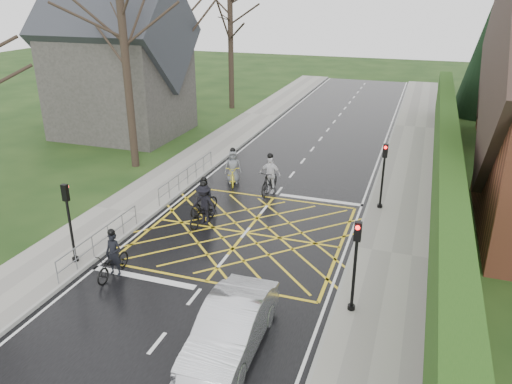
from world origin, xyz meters
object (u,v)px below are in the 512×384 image
Objects in this scene: cyclist_back at (204,200)px; car at (231,328)px; cyclist_lead at (233,171)px; cyclist_rear at (113,261)px; cyclist_mid at (204,208)px; cyclist_front at (270,178)px.

car is at bearing -43.16° from cyclist_back.
cyclist_lead is 0.46× the size of car.
cyclist_mid is at bearing 75.66° from cyclist_rear.
cyclist_mid is at bearing -106.33° from cyclist_lead.
cyclist_front is 0.99× the size of cyclist_lead.
cyclist_mid is 4.65m from cyclist_front.
cyclist_rear is 0.89× the size of cyclist_front.
cyclist_mid is (0.40, -0.94, 0.04)m from cyclist_back.
cyclist_rear is at bearing -96.41° from cyclist_mid.
cyclist_mid is 1.00× the size of cyclist_front.
cyclist_lead is at bearing 86.14° from cyclist_rear.
cyclist_mid reaches higher than cyclist_back.
cyclist_front is 2.32m from cyclist_lead.
cyclist_rear is 5.12m from cyclist_mid.
cyclist_lead is at bearing 110.79° from cyclist_back.
cyclist_back is (0.86, 5.90, 0.09)m from cyclist_rear.
cyclist_back reaches higher than car.
cyclist_back is at bearing -110.32° from cyclist_lead.
cyclist_front reaches higher than cyclist_rear.
cyclist_mid is 8.43m from car.
cyclist_lead is at bearing 109.71° from car.
car is at bearing -73.98° from cyclist_front.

